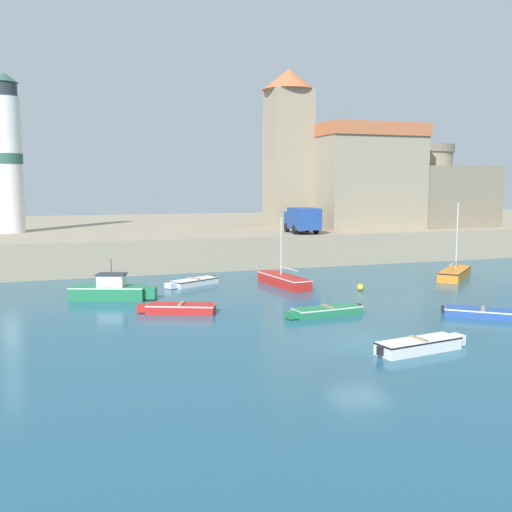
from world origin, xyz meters
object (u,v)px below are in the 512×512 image
sailboat_orange_7 (455,273)px  truck_on_quay (302,219)px  sailboat_red_0 (283,280)px  church (333,173)px  dinghy_white_3 (420,345)px  dinghy_green_6 (326,311)px  dinghy_blue_5 (485,313)px  lighthouse (8,156)px  mooring_buoy (360,287)px  fortress (421,193)px  motorboat_green_1 (111,290)px  dinghy_white_2 (193,282)px  dinghy_red_4 (179,308)px

sailboat_orange_7 → truck_on_quay: 13.87m
sailboat_orange_7 → sailboat_red_0: bearing=175.4°
church → truck_on_quay: bearing=-129.4°
dinghy_white_3 → dinghy_green_6: bearing=95.8°
sailboat_orange_7 → church: size_ratio=0.31×
dinghy_blue_5 → lighthouse: 41.08m
mooring_buoy → fortress: size_ratio=0.04×
mooring_buoy → lighthouse: bearing=135.0°
fortress → motorboat_green_1: bearing=-152.5°
sailboat_red_0 → church: church is taller
dinghy_white_3 → fortress: fortress is taller
sailboat_red_0 → dinghy_white_3: bearing=-91.7°
sailboat_red_0 → mooring_buoy: sailboat_red_0 is taller
sailboat_red_0 → dinghy_white_2: (-5.82, 2.08, -0.16)m
dinghy_red_4 → lighthouse: bearing=111.1°
sailboat_red_0 → dinghy_blue_5: sailboat_red_0 is taller
sailboat_red_0 → sailboat_orange_7: bearing=-4.6°
motorboat_green_1 → mooring_buoy: motorboat_green_1 is taller
dinghy_blue_5 → sailboat_red_0: bearing=117.2°
dinghy_white_3 → lighthouse: bearing=116.3°
dinghy_red_4 → mooring_buoy: (12.59, 2.94, -0.05)m
lighthouse → dinghy_red_4: bearing=-68.9°
dinghy_white_2 → truck_on_quay: bearing=34.6°
dinghy_white_2 → lighthouse: 22.82m
dinghy_green_6 → church: church is taller
dinghy_red_4 → fortress: fortress is taller
dinghy_green_6 → sailboat_red_0: bearing=82.4°
sailboat_red_0 → dinghy_green_6: 9.62m
truck_on_quay → dinghy_white_2: bearing=-145.4°
dinghy_red_4 → fortress: size_ratio=0.37×
dinghy_red_4 → dinghy_green_6: dinghy_red_4 is taller
dinghy_red_4 → dinghy_green_6: bearing=-23.1°
dinghy_white_2 → sailboat_orange_7: size_ratio=0.73×
dinghy_red_4 → sailboat_orange_7: sailboat_orange_7 is taller
dinghy_white_3 → church: church is taller
sailboat_red_0 → sailboat_orange_7: (13.26, -1.06, -0.01)m
dinghy_white_2 → dinghy_white_3: bearing=-74.5°
sailboat_orange_7 → motorboat_green_1: bearing=-179.4°
sailboat_red_0 → dinghy_green_6: bearing=-97.6°
dinghy_blue_5 → truck_on_quay: (-0.80, 22.61, 3.65)m
lighthouse → church: bearing=-0.3°
dinghy_blue_5 → mooring_buoy: 9.40m
sailboat_red_0 → dinghy_green_6: size_ratio=1.35×
dinghy_white_3 → mooring_buoy: size_ratio=10.16×
dinghy_red_4 → sailboat_orange_7: (21.78, 5.39, 0.12)m
motorboat_green_1 → mooring_buoy: (15.72, -2.20, -0.34)m
church → dinghy_white_3: bearing=-110.4°
dinghy_green_6 → sailboat_orange_7: 16.82m
dinghy_white_3 → church: bearing=69.6°
dinghy_white_3 → dinghy_green_6: (-0.76, 7.54, -0.04)m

